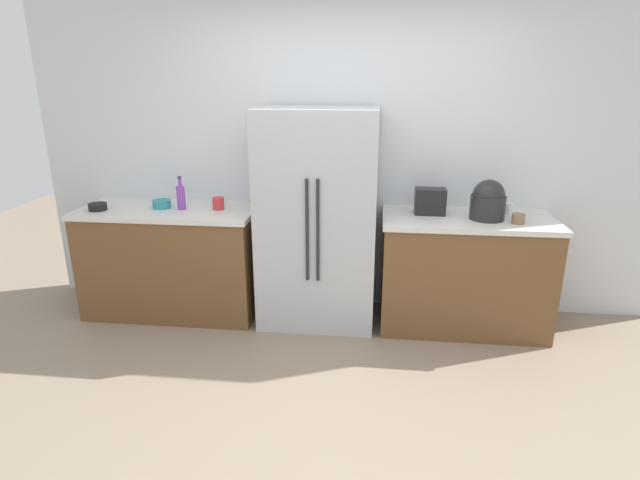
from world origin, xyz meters
TOP-DOWN VIEW (x-y plane):
  - ground_plane at (0.00, 0.00)m, footprint 10.65×10.65m
  - kitchen_back_panel at (0.00, 1.69)m, footprint 5.33×0.10m
  - counter_left at (-1.45, 1.31)m, footprint 1.46×0.67m
  - counter_right at (0.97, 1.31)m, footprint 1.32×0.67m
  - refrigerator at (-0.20, 1.30)m, footprint 0.93×0.66m
  - toaster at (0.68, 1.38)m, footprint 0.24×0.15m
  - rice_cooker at (1.10, 1.28)m, footprint 0.26×0.26m
  - bottle_a at (-1.32, 1.29)m, footprint 0.07×0.07m
  - cup_a at (1.30, 1.18)m, footprint 0.09×0.09m
  - cup_b at (1.29, 1.44)m, footprint 0.07×0.07m
  - cup_c at (-1.03, 1.33)m, footprint 0.09×0.09m
  - bowl_a at (-1.50, 1.32)m, footprint 0.15×0.15m
  - bowl_b at (-1.99, 1.19)m, footprint 0.14×0.14m

SIDE VIEW (x-z plane):
  - ground_plane at x=0.00m, z-range 0.00..0.00m
  - counter_left at x=-1.45m, z-range 0.00..0.92m
  - counter_right at x=0.97m, z-range 0.00..0.92m
  - refrigerator at x=-0.20m, z-range 0.00..1.73m
  - bowl_b at x=-1.99m, z-range 0.92..0.97m
  - bowl_a at x=-1.50m, z-range 0.92..0.98m
  - cup_a at x=1.30m, z-range 0.92..0.99m
  - cup_b at x=1.29m, z-range 0.92..1.00m
  - cup_c at x=-1.03m, z-range 0.92..1.01m
  - toaster at x=0.68m, z-range 0.92..1.12m
  - bottle_a at x=-1.32m, z-range 0.88..1.16m
  - rice_cooker at x=1.10m, z-range 0.91..1.21m
  - kitchen_back_panel at x=0.00m, z-range 0.00..3.00m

